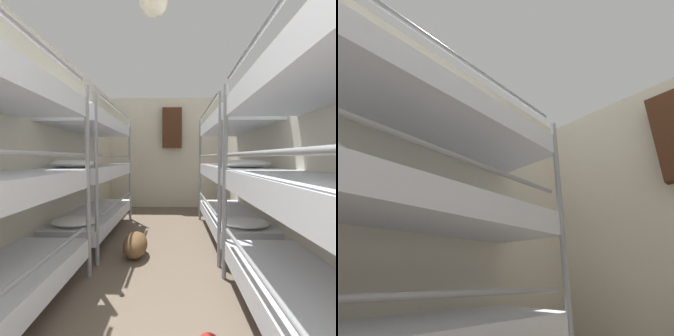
{
  "view_description": "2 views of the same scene",
  "coord_description": "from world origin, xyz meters",
  "views": [
    {
      "loc": [
        0.18,
        0.26,
        1.17
      ],
      "look_at": [
        0.09,
        3.45,
        1.02
      ],
      "focal_mm": 24.0,
      "sensor_mm": 36.0,
      "label": 1
    },
    {
      "loc": [
        0.44,
        2.72,
        0.58
      ],
      "look_at": [
        -0.8,
        3.99,
        1.33
      ],
      "focal_mm": 28.0,
      "sensor_mm": 36.0,
      "label": 2
    }
  ],
  "objects": [
    {
      "name": "bunk_stack_left_far",
      "position": [
        -0.99,
        3.48,
        0.98
      ],
      "size": [
        0.7,
        1.87,
        1.89
      ],
      "color": "gray",
      "rests_on": "ground_plane"
    }
  ]
}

